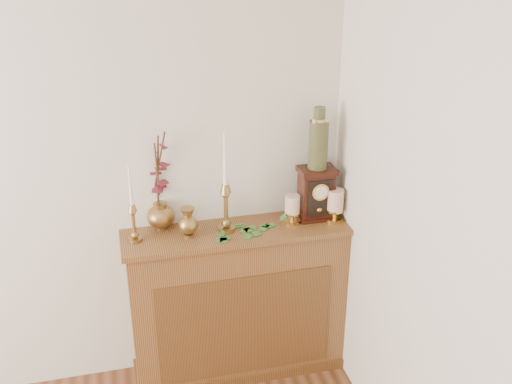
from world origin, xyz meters
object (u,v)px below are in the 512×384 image
object	(u,v)px
candlestick_center	(226,200)
ginger_jar	(160,183)
ceramic_vase	(318,141)
candlestick_left	(133,217)
mantel_clock	(316,194)
bud_vase	(188,223)

from	to	relation	value
candlestick_center	ginger_jar	world-z (taller)	ginger_jar
candlestick_center	ceramic_vase	distance (m)	0.58
ceramic_vase	candlestick_center	bearing A→B (deg)	-176.22
candlestick_center	ceramic_vase	xyz separation A→B (m)	(0.51, 0.03, 0.27)
candlestick_left	candlestick_center	xyz separation A→B (m)	(0.48, -0.00, 0.04)
ceramic_vase	mantel_clock	bearing A→B (deg)	-89.27
ginger_jar	mantel_clock	distance (m)	0.85
mantel_clock	candlestick_center	bearing A→B (deg)	-177.25
candlestick_center	ceramic_vase	size ratio (longest dim) A/B	1.63
candlestick_left	ginger_jar	xyz separation A→B (m)	(0.16, 0.15, 0.11)
candlestick_left	bud_vase	distance (m)	0.28
candlestick_left	candlestick_center	world-z (taller)	candlestick_center
ginger_jar	ceramic_vase	size ratio (longest dim) A/B	1.65
ginger_jar	ceramic_vase	bearing A→B (deg)	-8.12
candlestick_left	bud_vase	xyz separation A→B (m)	(0.27, -0.02, -0.06)
bud_vase	ginger_jar	distance (m)	0.27
bud_vase	candlestick_left	bearing A→B (deg)	175.40
candlestick_center	ginger_jar	bearing A→B (deg)	154.68
candlestick_left	candlestick_center	bearing A→B (deg)	-0.19
bud_vase	ceramic_vase	world-z (taller)	ceramic_vase
candlestick_center	candlestick_left	bearing A→B (deg)	179.81
bud_vase	ceramic_vase	xyz separation A→B (m)	(0.72, 0.05, 0.37)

